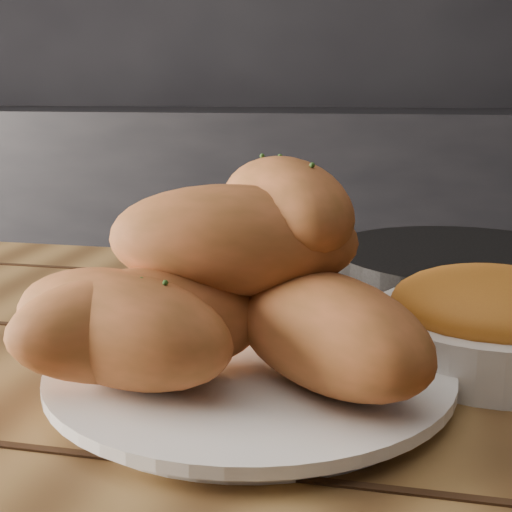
{
  "coord_description": "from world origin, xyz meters",
  "views": [
    {
      "loc": [
        0.59,
        -0.24,
        0.95
      ],
      "look_at": [
        0.49,
        0.23,
        0.84
      ],
      "focal_mm": 50.0,
      "sensor_mm": 36.0,
      "label": 1
    }
  ],
  "objects_px": {
    "bread_rolls": "(227,287)",
    "bowl": "(492,321)",
    "plate": "(250,375)",
    "skillet": "(465,271)"
  },
  "relations": [
    {
      "from": "plate",
      "to": "skillet",
      "type": "distance_m",
      "value": 0.32
    },
    {
      "from": "bread_rolls",
      "to": "skillet",
      "type": "bearing_deg",
      "value": 58.25
    },
    {
      "from": "plate",
      "to": "bowl",
      "type": "relative_size",
      "value": 1.55
    },
    {
      "from": "plate",
      "to": "bowl",
      "type": "xyz_separation_m",
      "value": [
        0.17,
        0.09,
        0.02
      ]
    },
    {
      "from": "plate",
      "to": "skillet",
      "type": "xyz_separation_m",
      "value": [
        0.16,
        0.28,
        0.01
      ]
    },
    {
      "from": "skillet",
      "to": "bowl",
      "type": "xyz_separation_m",
      "value": [
        0.01,
        -0.19,
        0.01
      ]
    },
    {
      "from": "bread_rolls",
      "to": "bowl",
      "type": "relative_size",
      "value": 1.75
    },
    {
      "from": "plate",
      "to": "bread_rolls",
      "type": "xyz_separation_m",
      "value": [
        -0.01,
        -0.01,
        0.06
      ]
    },
    {
      "from": "bread_rolls",
      "to": "bowl",
      "type": "height_order",
      "value": "bread_rolls"
    },
    {
      "from": "bread_rolls",
      "to": "bowl",
      "type": "xyz_separation_m",
      "value": [
        0.18,
        0.09,
        -0.04
      ]
    }
  ]
}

